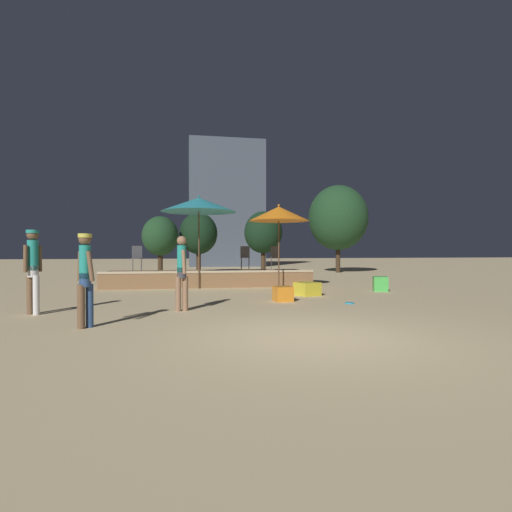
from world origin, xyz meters
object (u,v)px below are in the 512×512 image
at_px(cube_seat_0, 307,289).
at_px(bistro_chair_1, 137,256).
at_px(bistro_chair_2, 245,255).
at_px(background_tree_3, 338,218).
at_px(background_tree_0, 263,233).
at_px(patio_umbrella_0, 199,205).
at_px(person_2, 85,275).
at_px(patio_umbrella_1, 279,214).
at_px(person_1, 182,271).
at_px(background_tree_2, 199,234).
at_px(person_0, 33,266).
at_px(frisbee_disc, 350,303).
at_px(cube_seat_2, 283,294).
at_px(bistro_chair_0, 275,255).
at_px(cube_seat_1, 380,284).
at_px(background_tree_1, 160,236).

distance_m(cube_seat_0, bistro_chair_1, 6.45).
xyz_separation_m(bistro_chair_2, background_tree_3, (6.96, 7.65, 2.19)).
relative_size(cube_seat_0, background_tree_0, 0.22).
bearing_deg(patio_umbrella_0, person_2, -107.97).
relative_size(patio_umbrella_1, person_1, 1.79).
distance_m(bistro_chair_1, background_tree_0, 10.47).
relative_size(patio_umbrella_0, background_tree_2, 0.91).
bearing_deg(bistro_chair_2, person_1, 80.60).
relative_size(patio_umbrella_0, person_0, 1.84).
relative_size(frisbee_disc, background_tree_0, 0.06).
bearing_deg(bistro_chair_1, patio_umbrella_0, -25.18).
bearing_deg(person_0, cube_seat_2, -138.15).
bearing_deg(person_1, cube_seat_0, 16.38).
xyz_separation_m(person_0, background_tree_3, (12.51, 14.05, 2.33)).
relative_size(patio_umbrella_0, cube_seat_2, 6.62).
bearing_deg(person_0, cube_seat_0, -130.55).
height_order(bistro_chair_2, frisbee_disc, bistro_chair_2).
xyz_separation_m(patio_umbrella_1, background_tree_3, (5.98, 9.23, 0.68)).
bearing_deg(bistro_chair_2, bistro_chair_0, 174.29).
relative_size(frisbee_disc, background_tree_3, 0.04).
xyz_separation_m(patio_umbrella_0, person_1, (-0.58, -5.22, -2.08)).
xyz_separation_m(cube_seat_0, cube_seat_1, (2.79, 0.77, 0.04)).
relative_size(bistro_chair_2, background_tree_2, 0.25).
distance_m(bistro_chair_1, bistro_chair_2, 4.09).
relative_size(bistro_chair_2, frisbee_disc, 3.91).
distance_m(patio_umbrella_1, person_0, 8.28).
height_order(background_tree_1, background_tree_2, background_tree_2).
relative_size(cube_seat_0, background_tree_3, 0.15).
relative_size(bistro_chair_0, background_tree_3, 0.17).
height_order(person_1, bistro_chair_1, person_1).
bearing_deg(bistro_chair_0, frisbee_disc, 108.39).
xyz_separation_m(cube_seat_0, bistro_chair_2, (-1.29, 3.98, 0.98)).
distance_m(cube_seat_0, person_1, 4.52).
relative_size(person_1, person_2, 1.01).
height_order(cube_seat_0, background_tree_0, background_tree_0).
bearing_deg(background_tree_0, patio_umbrella_0, -114.87).
bearing_deg(cube_seat_1, bistro_chair_2, 141.84).
relative_size(bistro_chair_1, background_tree_2, 0.25).
height_order(bistro_chair_0, bistro_chair_2, same).
xyz_separation_m(cube_seat_2, background_tree_3, (6.74, 12.84, 3.17)).
distance_m(person_2, frisbee_disc, 6.31).
bearing_deg(cube_seat_0, person_0, -160.55).
distance_m(frisbee_disc, background_tree_2, 15.42).
bearing_deg(cube_seat_2, bistro_chair_2, 92.52).
height_order(bistro_chair_2, background_tree_1, background_tree_1).
relative_size(person_1, bistro_chair_2, 1.88).
bearing_deg(bistro_chair_0, person_0, 54.16).
bearing_deg(cube_seat_0, person_1, -146.63).
bearing_deg(person_1, bistro_chair_2, 52.27).
bearing_deg(cube_seat_1, background_tree_0, 99.36).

